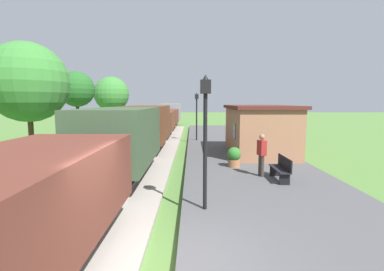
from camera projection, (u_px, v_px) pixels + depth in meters
name	position (u px, v px, depth m)	size (l,w,h in m)	color
platform_slab	(337.00, 270.00, 5.06)	(6.00, 60.00, 0.25)	#4C4C4F
rail_near	(75.00, 267.00, 5.06)	(0.07, 60.00, 0.14)	slate
freight_train	(155.00, 124.00, 21.13)	(2.50, 39.20, 2.72)	brown
station_hut	(259.00, 129.00, 15.86)	(3.50, 5.80, 2.78)	#9E6B4C
bench_near_hut	(281.00, 168.00, 10.40)	(0.42, 1.50, 0.91)	black
person_waiting	(262.00, 153.00, 10.93)	(0.33, 0.43, 1.71)	#38332D
potted_planter	(234.00, 157.00, 12.57)	(0.64, 0.64, 0.92)	#9E6642
lamp_post_near	(205.00, 118.00, 7.34)	(0.28, 0.28, 3.70)	black
lamp_post_far	(197.00, 107.00, 21.10)	(0.28, 0.28, 3.70)	black
tree_trackside_far	(28.00, 83.00, 14.72)	(4.28, 4.28, 6.41)	#4C3823
tree_field_left	(77.00, 89.00, 23.41)	(3.03, 3.03, 5.82)	#4C3823
tree_field_distant	(112.00, 94.00, 31.60)	(3.98, 3.98, 6.12)	#4C3823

